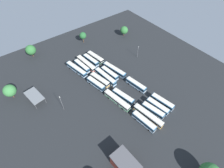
{
  "coord_description": "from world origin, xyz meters",
  "views": [
    {
      "loc": [
        -47.47,
        38.59,
        70.0
      ],
      "look_at": [
        1.49,
        1.29,
        1.46
      ],
      "focal_mm": 28.08,
      "sensor_mm": 36.0,
      "label": 1
    }
  ],
  "objects_px": {
    "tree_east_edge": "(10,91)",
    "tree_south_edge": "(31,50)",
    "depot_building": "(125,165)",
    "bus_row3_slot4": "(77,69)",
    "maintenance_shelter": "(34,96)",
    "lamp_post_by_building": "(138,52)",
    "bus_row0_slot1": "(157,106)",
    "bus_row3_slot0": "(95,57)",
    "bus_row2_slot2": "(106,77)",
    "bus_row0_slot2": "(153,110)",
    "bus_row3_slot3": "(82,66)",
    "bus_row0_slot4": "(144,121)",
    "bus_row2_slot0": "(114,70)",
    "bus_row0_slot0": "(162,102)",
    "bus_row3_slot1": "(91,60)",
    "bus_row3_slot2": "(86,64)",
    "bus_row2_slot1": "(110,73)",
    "tree_west_edge": "(83,36)",
    "bus_row2_slot3": "(100,80)",
    "lamp_post_mid_lot": "(62,103)",
    "bus_row1_slot0": "(136,85)",
    "tree_northeast": "(124,30)",
    "bus_row1_slot3": "(123,97)",
    "bus_row2_slot4": "(96,84)",
    "bus_row1_slot4": "(117,100)",
    "bus_row0_slot3": "(148,116)"
  },
  "relations": [
    {
      "from": "tree_east_edge",
      "to": "tree_south_edge",
      "type": "bearing_deg",
      "value": -37.41
    },
    {
      "from": "depot_building",
      "to": "bus_row3_slot4",
      "type": "bearing_deg",
      "value": -11.67
    },
    {
      "from": "maintenance_shelter",
      "to": "lamp_post_by_building",
      "type": "distance_m",
      "value": 62.73
    },
    {
      "from": "bus_row0_slot1",
      "to": "bus_row3_slot0",
      "type": "bearing_deg",
      "value": 3.98
    },
    {
      "from": "bus_row2_slot2",
      "to": "maintenance_shelter",
      "type": "relative_size",
      "value": 1.34
    },
    {
      "from": "bus_row0_slot2",
      "to": "bus_row3_slot3",
      "type": "relative_size",
      "value": 0.94
    },
    {
      "from": "bus_row0_slot4",
      "to": "bus_row2_slot0",
      "type": "height_order",
      "value": "same"
    },
    {
      "from": "bus_row0_slot4",
      "to": "bus_row0_slot0",
      "type": "bearing_deg",
      "value": -81.13
    },
    {
      "from": "bus_row3_slot4",
      "to": "lamp_post_by_building",
      "type": "distance_m",
      "value": 38.07
    },
    {
      "from": "bus_row3_slot1",
      "to": "bus_row3_slot2",
      "type": "height_order",
      "value": "same"
    },
    {
      "from": "bus_row2_slot1",
      "to": "maintenance_shelter",
      "type": "height_order",
      "value": "maintenance_shelter"
    },
    {
      "from": "tree_west_edge",
      "to": "bus_row3_slot2",
      "type": "bearing_deg",
      "value": 152.76
    },
    {
      "from": "bus_row2_slot3",
      "to": "lamp_post_mid_lot",
      "type": "height_order",
      "value": "lamp_post_mid_lot"
    },
    {
      "from": "bus_row1_slot0",
      "to": "bus_row2_slot2",
      "type": "distance_m",
      "value": 17.01
    },
    {
      "from": "bus_row0_slot4",
      "to": "tree_northeast",
      "type": "distance_m",
      "value": 70.12
    },
    {
      "from": "bus_row3_slot0",
      "to": "bus_row3_slot2",
      "type": "relative_size",
      "value": 0.8
    },
    {
      "from": "bus_row0_slot0",
      "to": "tree_east_edge",
      "type": "xyz_separation_m",
      "value": [
        47.95,
        55.91,
        3.39
      ]
    },
    {
      "from": "depot_building",
      "to": "maintenance_shelter",
      "type": "relative_size",
      "value": 0.94
    },
    {
      "from": "bus_row2_slot0",
      "to": "bus_row1_slot3",
      "type": "bearing_deg",
      "value": 154.79
    },
    {
      "from": "bus_row0_slot1",
      "to": "bus_row2_slot4",
      "type": "xyz_separation_m",
      "value": [
        29.44,
        15.11,
        -0.0
      ]
    },
    {
      "from": "bus_row0_slot4",
      "to": "bus_row2_slot0",
      "type": "distance_m",
      "value": 35.14
    },
    {
      "from": "bus_row1_slot4",
      "to": "bus_row3_slot0",
      "type": "height_order",
      "value": "same"
    },
    {
      "from": "bus_row1_slot3",
      "to": "bus_row2_slot3",
      "type": "xyz_separation_m",
      "value": [
        16.26,
        2.7,
        0.0
      ]
    },
    {
      "from": "lamp_post_mid_lot",
      "to": "bus_row0_slot2",
      "type": "bearing_deg",
      "value": -129.74
    },
    {
      "from": "bus_row0_slot2",
      "to": "lamp_post_by_building",
      "type": "height_order",
      "value": "lamp_post_by_building"
    },
    {
      "from": "tree_west_edge",
      "to": "tree_east_edge",
      "type": "height_order",
      "value": "tree_east_edge"
    },
    {
      "from": "bus_row3_slot3",
      "to": "tree_south_edge",
      "type": "xyz_separation_m",
      "value": [
        28.18,
        18.65,
        3.17
      ]
    },
    {
      "from": "bus_row3_slot1",
      "to": "bus_row3_slot3",
      "type": "relative_size",
      "value": 0.97
    },
    {
      "from": "bus_row0_slot1",
      "to": "bus_row1_slot3",
      "type": "distance_m",
      "value": 16.97
    },
    {
      "from": "bus_row0_slot4",
      "to": "bus_row2_slot3",
      "type": "distance_m",
      "value": 32.46
    },
    {
      "from": "bus_row3_slot0",
      "to": "tree_west_edge",
      "type": "distance_m",
      "value": 20.79
    },
    {
      "from": "lamp_post_by_building",
      "to": "bus_row2_slot1",
      "type": "bearing_deg",
      "value": 96.15
    },
    {
      "from": "tree_south_edge",
      "to": "tree_east_edge",
      "type": "xyz_separation_m",
      "value": [
        -25.63,
        19.6,
        0.22
      ]
    },
    {
      "from": "bus_row2_slot1",
      "to": "lamp_post_by_building",
      "type": "xyz_separation_m",
      "value": [
        2.51,
        -23.26,
        2.6
      ]
    },
    {
      "from": "lamp_post_by_building",
      "to": "tree_south_edge",
      "type": "bearing_deg",
      "value": 51.9
    },
    {
      "from": "bus_row0_slot4",
      "to": "tree_south_edge",
      "type": "xyz_separation_m",
      "value": [
        75.83,
        21.88,
        3.17
      ]
    },
    {
      "from": "bus_row0_slot2",
      "to": "bus_row0_slot3",
      "type": "distance_m",
      "value": 3.86
    },
    {
      "from": "bus_row0_slot2",
      "to": "bus_row1_slot3",
      "type": "bearing_deg",
      "value": 21.66
    },
    {
      "from": "bus_row0_slot1",
      "to": "bus_row2_slot2",
      "type": "bearing_deg",
      "value": 14.86
    },
    {
      "from": "bus_row1_slot4",
      "to": "tree_south_edge",
      "type": "xyz_separation_m",
      "value": [
        59.65,
        19.65,
        3.17
      ]
    },
    {
      "from": "bus_row3_slot2",
      "to": "depot_building",
      "type": "relative_size",
      "value": 1.42
    },
    {
      "from": "bus_row0_slot2",
      "to": "tree_northeast",
      "type": "distance_m",
      "value": 65.05
    },
    {
      "from": "bus_row3_slot4",
      "to": "lamp_post_by_building",
      "type": "bearing_deg",
      "value": -107.46
    },
    {
      "from": "depot_building",
      "to": "lamp_post_mid_lot",
      "type": "relative_size",
      "value": 1.11
    },
    {
      "from": "bus_row0_slot3",
      "to": "bus_row0_slot0",
      "type": "bearing_deg",
      "value": -82.8
    },
    {
      "from": "bus_row1_slot3",
      "to": "maintenance_shelter",
      "type": "bearing_deg",
      "value": 53.74
    },
    {
      "from": "bus_row0_slot4",
      "to": "bus_row1_slot0",
      "type": "relative_size",
      "value": 1.0
    },
    {
      "from": "bus_row0_slot4",
      "to": "lamp_post_by_building",
      "type": "bearing_deg",
      "value": -39.31
    },
    {
      "from": "bus_row1_slot3",
      "to": "bus_row1_slot4",
      "type": "relative_size",
      "value": 0.8
    },
    {
      "from": "bus_row2_slot2",
      "to": "bus_row2_slot3",
      "type": "xyz_separation_m",
      "value": [
        0.04,
        3.75,
        -0.0
      ]
    }
  ]
}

